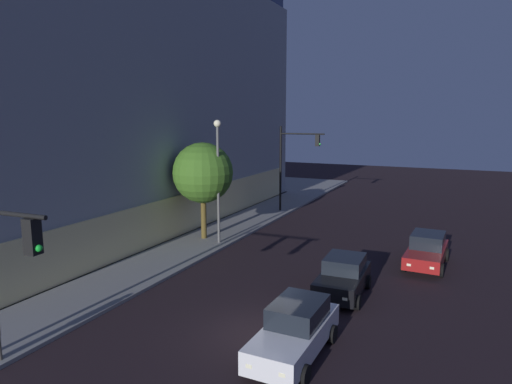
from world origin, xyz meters
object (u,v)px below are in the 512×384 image
(street_lamp_sidewalk, at_px, (218,166))
(sidewalk_tree, at_px, (203,173))
(car_black, at_px, (343,276))
(traffic_light_far_corner, at_px, (293,157))
(modern_building, at_px, (53,88))
(car_red, at_px, (427,250))
(car_white, at_px, (295,330))

(street_lamp_sidewalk, distance_m, sidewalk_tree, 1.55)
(street_lamp_sidewalk, bearing_deg, sidewalk_tree, 70.61)
(car_black, bearing_deg, sidewalk_tree, 63.66)
(traffic_light_far_corner, height_order, sidewalk_tree, traffic_light_far_corner)
(modern_building, height_order, sidewalk_tree, modern_building)
(sidewalk_tree, xyz_separation_m, car_red, (0.70, -13.35, -3.49))
(traffic_light_far_corner, bearing_deg, car_red, -130.63)
(modern_building, height_order, street_lamp_sidewalk, modern_building)
(modern_building, height_order, car_red, modern_building)
(street_lamp_sidewalk, relative_size, car_white, 1.63)
(modern_building, relative_size, sidewalk_tree, 5.58)
(traffic_light_far_corner, distance_m, street_lamp_sidewalk, 10.78)
(traffic_light_far_corner, bearing_deg, car_white, -159.37)
(car_white, xyz_separation_m, car_red, (11.56, -3.19, -0.02))
(modern_building, bearing_deg, sidewalk_tree, -98.35)
(modern_building, bearing_deg, traffic_light_far_corner, -64.89)
(car_red, bearing_deg, street_lamp_sidewalk, 95.65)
(traffic_light_far_corner, height_order, car_black, traffic_light_far_corner)
(street_lamp_sidewalk, distance_m, car_white, 14.17)
(street_lamp_sidewalk, bearing_deg, car_white, -139.74)
(traffic_light_far_corner, height_order, car_red, traffic_light_far_corner)
(car_black, xyz_separation_m, car_red, (5.81, -3.03, 0.00))
(car_white, relative_size, car_black, 1.11)
(modern_building, xyz_separation_m, sidewalk_tree, (-2.20, -14.99, -5.68))
(traffic_light_far_corner, bearing_deg, car_black, -152.18)
(sidewalk_tree, bearing_deg, modern_building, 81.65)
(car_white, relative_size, car_red, 0.98)
(modern_building, height_order, car_white, modern_building)
(car_black, bearing_deg, street_lamp_sidewalk, 62.66)
(car_red, bearing_deg, car_white, 164.57)
(modern_building, distance_m, car_white, 29.77)
(modern_building, xyz_separation_m, car_black, (-7.31, -25.30, -9.18))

